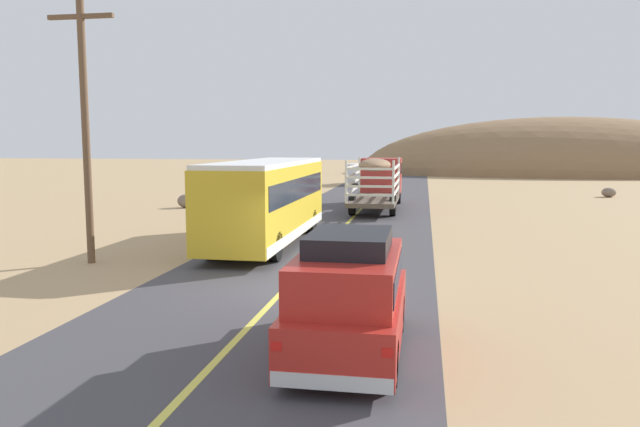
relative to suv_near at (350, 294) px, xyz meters
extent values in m
plane|color=tan|center=(-2.31, 4.70, -1.15)|extent=(240.00, 240.00, 0.00)
cube|color=#423F44|center=(-2.31, 4.70, -1.14)|extent=(8.00, 120.00, 0.02)
cube|color=#D8CC4C|center=(-2.31, 4.70, -1.13)|extent=(0.16, 117.60, 0.00)
cube|color=#B2261E|center=(0.00, 0.08, -0.45)|extent=(1.90, 4.60, 0.90)
cube|color=#B2261E|center=(0.00, -0.07, 0.40)|extent=(1.75, 3.59, 0.80)
cube|color=#192333|center=(0.00, -0.07, 0.42)|extent=(1.79, 3.22, 0.44)
cube|color=silver|center=(0.00, -2.14, -0.78)|extent=(1.86, 0.20, 0.24)
cube|color=red|center=(-0.83, -2.20, -0.27)|extent=(0.16, 0.06, 0.14)
cube|color=red|center=(0.83, -2.20, -0.27)|extent=(0.16, 0.06, 0.14)
cube|color=black|center=(0.00, -0.02, 0.98)|extent=(1.42, 2.07, 0.36)
cylinder|color=black|center=(-0.82, 1.51, -0.75)|extent=(0.26, 0.76, 0.76)
cylinder|color=black|center=(0.82, 1.51, -0.75)|extent=(0.26, 0.76, 0.76)
cylinder|color=black|center=(-0.82, -1.34, -0.75)|extent=(0.26, 0.76, 0.76)
cylinder|color=black|center=(0.82, -1.34, -0.75)|extent=(0.26, 0.76, 0.76)
cube|color=#B2332D|center=(-1.39, 27.97, 0.67)|extent=(2.50, 2.20, 2.20)
cube|color=#192333|center=(-1.39, 27.97, 1.12)|extent=(2.53, 1.54, 0.70)
cube|color=brown|center=(-1.39, 22.57, -0.43)|extent=(2.50, 6.40, 0.24)
cylinder|color=silver|center=(-2.58, 25.71, 0.79)|extent=(0.12, 0.12, 2.20)
cylinder|color=silver|center=(-0.20, 25.71, 0.79)|extent=(0.12, 0.12, 2.20)
cylinder|color=silver|center=(-2.58, 19.43, 0.79)|extent=(0.12, 0.12, 2.20)
cylinder|color=silver|center=(-0.20, 19.43, 0.79)|extent=(0.12, 0.12, 2.20)
cube|color=silver|center=(-2.60, 22.57, 0.13)|extent=(0.08, 6.30, 0.12)
cube|color=silver|center=(-0.18, 22.57, 0.13)|extent=(0.08, 6.30, 0.12)
cube|color=silver|center=(-1.39, 19.41, 0.13)|extent=(2.40, 0.08, 0.12)
cube|color=silver|center=(-2.60, 22.57, 0.57)|extent=(0.08, 6.30, 0.12)
cube|color=silver|center=(-0.18, 22.57, 0.57)|extent=(0.08, 6.30, 0.12)
cube|color=silver|center=(-1.39, 19.41, 0.57)|extent=(2.40, 0.08, 0.12)
cube|color=silver|center=(-2.60, 22.57, 1.01)|extent=(0.08, 6.30, 0.12)
cube|color=silver|center=(-0.18, 22.57, 1.01)|extent=(0.08, 6.30, 0.12)
cube|color=silver|center=(-1.39, 19.41, 1.01)|extent=(2.40, 0.08, 0.12)
cube|color=silver|center=(-2.60, 22.57, 1.45)|extent=(0.08, 6.30, 0.12)
cube|color=silver|center=(-0.18, 22.57, 1.45)|extent=(0.08, 6.30, 0.12)
cube|color=silver|center=(-1.39, 19.41, 1.45)|extent=(2.40, 0.08, 0.12)
ellipsoid|color=#8C6B4C|center=(-1.39, 22.57, 1.54)|extent=(1.75, 3.84, 0.70)
cylinder|color=black|center=(-2.48, 27.97, -0.58)|extent=(0.32, 1.10, 1.10)
cylinder|color=black|center=(-0.30, 27.97, -0.58)|extent=(0.32, 1.10, 1.10)
cylinder|color=black|center=(-2.48, 21.29, -0.58)|extent=(0.32, 1.10, 1.10)
cylinder|color=black|center=(-0.30, 21.29, -0.58)|extent=(0.32, 1.10, 1.10)
cube|color=gold|center=(-4.58, 11.48, 0.57)|extent=(2.50, 10.00, 2.70)
cube|color=white|center=(-4.58, 11.48, 2.00)|extent=(2.45, 9.80, 0.16)
cube|color=#192333|center=(-4.58, 11.48, 1.04)|extent=(2.54, 9.20, 0.80)
cube|color=silver|center=(-4.58, 11.48, -0.58)|extent=(2.53, 9.80, 0.36)
cylinder|color=black|center=(-5.68, 14.73, -0.63)|extent=(0.30, 1.00, 1.00)
cylinder|color=black|center=(-3.48, 14.73, -0.63)|extent=(0.30, 1.00, 1.00)
cylinder|color=black|center=(-5.68, 8.23, -0.63)|extent=(0.30, 1.00, 1.00)
cylinder|color=black|center=(-3.48, 8.23, -0.63)|extent=(0.30, 1.00, 1.00)
cube|color=silver|center=(-4.77, 45.24, -0.45)|extent=(1.90, 4.60, 0.90)
cube|color=silver|center=(-4.77, 45.09, 0.40)|extent=(1.75, 3.59, 0.80)
cube|color=#192333|center=(-4.77, 45.09, 0.42)|extent=(1.79, 3.22, 0.44)
cube|color=silver|center=(-4.77, 43.02, -0.78)|extent=(1.86, 0.20, 0.24)
cube|color=red|center=(-5.60, 42.96, -0.27)|extent=(0.16, 0.06, 0.14)
cube|color=red|center=(-3.94, 42.96, -0.27)|extent=(0.16, 0.06, 0.14)
cylinder|color=black|center=(-5.59, 46.66, -0.75)|extent=(0.26, 0.76, 0.76)
cylinder|color=black|center=(-3.95, 46.66, -0.75)|extent=(0.26, 0.76, 0.76)
cylinder|color=black|center=(-5.59, 43.81, -0.75)|extent=(0.26, 0.76, 0.76)
cylinder|color=black|center=(-3.95, 43.81, -0.75)|extent=(0.26, 0.76, 0.76)
cylinder|color=brown|center=(-9.38, 7.08, 3.06)|extent=(0.24, 0.24, 8.43)
cube|color=brown|center=(-9.38, 7.08, 6.68)|extent=(2.20, 0.14, 0.14)
ellipsoid|color=#756656|center=(-12.81, 23.42, -0.74)|extent=(1.07, 0.97, 0.82)
ellipsoid|color=#756656|center=(14.50, 35.41, -0.81)|extent=(0.99, 0.96, 0.68)
ellipsoid|color=olive|center=(18.24, 69.39, -1.15)|extent=(50.52, 25.03, 14.25)
camera|label=1|loc=(1.30, -10.67, 2.77)|focal=33.68mm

